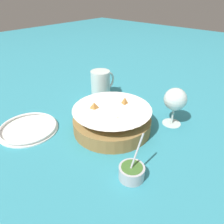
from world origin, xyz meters
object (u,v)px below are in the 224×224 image
food_basket (112,120)px  sauce_cup (132,172)px  beer_mug (101,85)px  side_plate (28,128)px  wine_glass (175,100)px

food_basket → sauce_cup: sauce_cup is taller
sauce_cup → beer_mug: bearing=53.5°
beer_mug → side_plate: beer_mug is taller
sauce_cup → beer_mug: size_ratio=0.94×
wine_glass → side_plate: (-0.35, 0.34, -0.08)m
sauce_cup → food_basket: bearing=54.8°
food_basket → beer_mug: (0.15, 0.20, 0.02)m
food_basket → wine_glass: size_ratio=1.91×
food_basket → sauce_cup: (-0.13, -0.18, -0.02)m
food_basket → wine_glass: (0.16, -0.13, 0.05)m
sauce_cup → side_plate: sauce_cup is taller
wine_glass → food_basket: bearing=141.2°
food_basket → side_plate: food_basket is taller
sauce_cup → wine_glass: size_ratio=0.88×
sauce_cup → beer_mug: 0.47m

